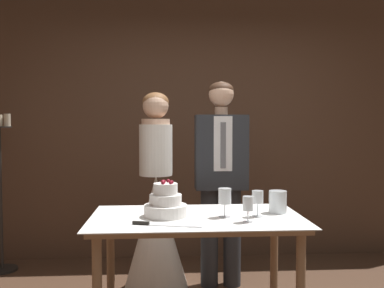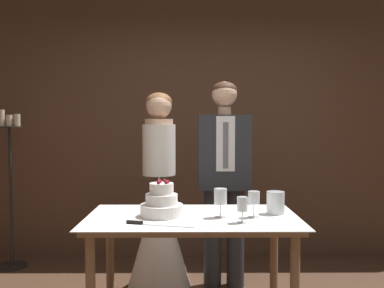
{
  "view_description": "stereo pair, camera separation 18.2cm",
  "coord_description": "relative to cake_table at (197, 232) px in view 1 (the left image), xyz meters",
  "views": [
    {
      "loc": [
        -0.37,
        -2.39,
        1.4
      ],
      "look_at": [
        -0.17,
        0.77,
        1.25
      ],
      "focal_mm": 40.0,
      "sensor_mm": 36.0,
      "label": 1
    },
    {
      "loc": [
        -0.19,
        -2.39,
        1.4
      ],
      "look_at": [
        -0.17,
        0.77,
        1.25
      ],
      "focal_mm": 40.0,
      "sensor_mm": 36.0,
      "label": 2
    }
  ],
  "objects": [
    {
      "name": "cake_knife",
      "position": [
        -0.27,
        -0.23,
        0.11
      ],
      "size": [
        0.41,
        0.13,
        0.02
      ],
      "rotation": [
        0.0,
        0.0,
        -0.26
      ],
      "color": "silver",
      "rests_on": "cake_table"
    },
    {
      "name": "tiered_cake",
      "position": [
        -0.2,
        0.01,
        0.18
      ],
      "size": [
        0.27,
        0.27,
        0.23
      ],
      "color": "white",
      "rests_on": "cake_table"
    },
    {
      "name": "wine_glass_far",
      "position": [
        0.3,
        -0.18,
        0.2
      ],
      "size": [
        0.06,
        0.06,
        0.16
      ],
      "color": "silver",
      "rests_on": "cake_table"
    },
    {
      "name": "wine_glass_middle",
      "position": [
        0.39,
        -0.03,
        0.22
      ],
      "size": [
        0.07,
        0.07,
        0.17
      ],
      "color": "silver",
      "rests_on": "cake_table"
    },
    {
      "name": "groom",
      "position": [
        0.28,
        0.91,
        0.29
      ],
      "size": [
        0.44,
        0.25,
        1.75
      ],
      "color": "#282B30",
      "rests_on": "ground_plane"
    },
    {
      "name": "wall_back",
      "position": [
        0.17,
        1.79,
        0.66
      ],
      "size": [
        5.36,
        0.12,
        2.72
      ],
      "primitive_type": "cube",
      "color": "#513828",
      "rests_on": "ground_plane"
    },
    {
      "name": "wine_glass_near",
      "position": [
        0.18,
        -0.04,
        0.22
      ],
      "size": [
        0.08,
        0.08,
        0.18
      ],
      "color": "silver",
      "rests_on": "cake_table"
    },
    {
      "name": "candle_stand",
      "position": [
        -1.75,
        1.41,
        0.06
      ],
      "size": [
        0.28,
        0.28,
        1.53
      ],
      "color": "black",
      "rests_on": "ground_plane"
    },
    {
      "name": "bride",
      "position": [
        -0.28,
        0.91,
        -0.09
      ],
      "size": [
        0.54,
        0.54,
        1.66
      ],
      "color": "white",
      "rests_on": "ground_plane"
    },
    {
      "name": "hurricane_candle",
      "position": [
        0.55,
        0.07,
        0.17
      ],
      "size": [
        0.12,
        0.12,
        0.15
      ],
      "color": "silver",
      "rests_on": "cake_table"
    },
    {
      "name": "cake_table",
      "position": [
        0.0,
        0.0,
        0.0
      ],
      "size": [
        1.35,
        0.78,
        0.8
      ],
      "color": "#8E6B4C",
      "rests_on": "ground_plane"
    }
  ]
}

